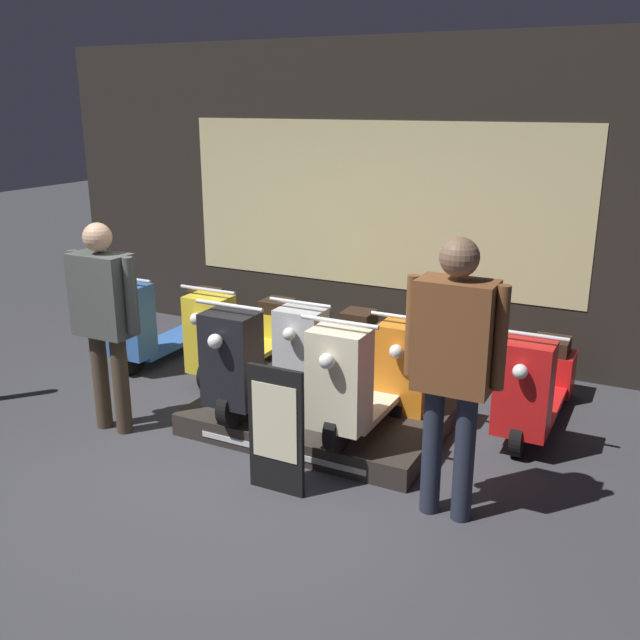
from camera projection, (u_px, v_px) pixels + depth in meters
ground_plane at (205, 476)px, 5.14m from camera, size 30.00×30.00×0.00m
shop_wall_back at (377, 200)px, 7.36m from camera, size 7.87×0.09×3.20m
display_platform at (321, 416)px, 5.90m from camera, size 2.00×1.39×0.18m
scooter_display_left at (269, 357)px, 5.90m from camera, size 0.58×1.68×0.98m
scooter_display_right at (369, 375)px, 5.51m from camera, size 0.58×1.68×0.98m
scooter_backrow_0 at (167, 322)px, 7.44m from camera, size 0.58×1.68×0.98m
scooter_backrow_1 at (243, 334)px, 7.03m from camera, size 0.58×1.68×0.98m
scooter_backrow_2 at (329, 349)px, 6.63m from camera, size 0.58×1.68×0.98m
scooter_backrow_3 at (426, 365)px, 6.22m from camera, size 0.58×1.68×0.98m
scooter_backrow_4 at (536, 384)px, 5.82m from camera, size 0.58×1.68×0.98m
person_left_browsing at (104, 309)px, 5.57m from camera, size 0.63×0.27×1.71m
person_right_browsing at (454, 355)px, 4.34m from camera, size 0.63×0.26×1.84m
price_sign_board at (276, 430)px, 4.81m from camera, size 0.41×0.04×0.91m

